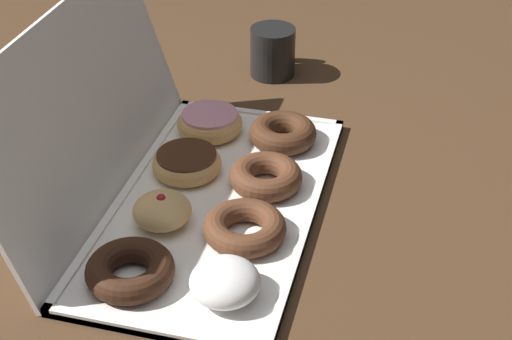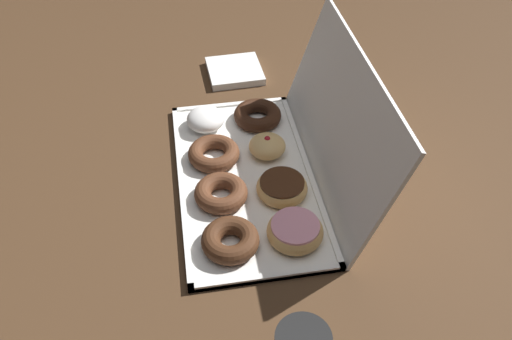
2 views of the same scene
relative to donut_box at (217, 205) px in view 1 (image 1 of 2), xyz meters
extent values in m
plane|color=#4C331E|center=(0.00, 0.00, -0.01)|extent=(3.00, 3.00, 0.00)
cube|color=white|center=(0.00, 0.00, 0.00)|extent=(0.55, 0.29, 0.01)
cube|color=white|center=(0.00, -0.14, 0.00)|extent=(0.55, 0.01, 0.01)
cube|color=white|center=(0.00, 0.14, 0.00)|extent=(0.55, 0.01, 0.01)
cube|color=white|center=(-0.27, 0.00, 0.00)|extent=(0.01, 0.29, 0.01)
cube|color=white|center=(0.27, 0.00, 0.00)|extent=(0.01, 0.29, 0.01)
cube|color=white|center=(0.00, 0.19, 0.14)|extent=(0.55, 0.09, 0.28)
ellipsoid|color=white|center=(-0.19, -0.07, 0.03)|extent=(0.09, 0.09, 0.05)
torus|color=#59331E|center=(-0.07, -0.06, 0.02)|extent=(0.12, 0.12, 0.03)
torus|color=#59331E|center=(0.06, -0.06, 0.02)|extent=(0.11, 0.11, 0.04)
torus|color=#472816|center=(0.19, -0.06, 0.02)|extent=(0.11, 0.11, 0.04)
torus|color=#381E11|center=(-0.19, 0.06, 0.02)|extent=(0.12, 0.12, 0.04)
ellipsoid|color=#E5B770|center=(-0.07, 0.06, 0.03)|extent=(0.08, 0.08, 0.05)
sphere|color=#B21923|center=(-0.07, 0.06, 0.05)|extent=(0.01, 0.01, 0.01)
torus|color=tan|center=(0.06, 0.07, 0.02)|extent=(0.11, 0.11, 0.03)
cylinder|color=#472816|center=(0.06, 0.07, 0.04)|extent=(0.09, 0.09, 0.01)
torus|color=tan|center=(0.19, 0.07, 0.02)|extent=(0.11, 0.11, 0.04)
cylinder|color=pink|center=(0.19, 0.07, 0.04)|extent=(0.09, 0.09, 0.01)
cylinder|color=black|center=(0.44, 0.02, 0.04)|extent=(0.09, 0.09, 0.10)
cylinder|color=black|center=(0.44, 0.02, 0.08)|extent=(0.08, 0.08, 0.01)
torus|color=black|center=(0.50, 0.02, 0.05)|extent=(0.01, 0.07, 0.07)
camera|label=1|loc=(-0.88, -0.29, 0.70)|focal=53.93mm
camera|label=2|loc=(0.82, -0.12, 0.81)|focal=36.73mm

